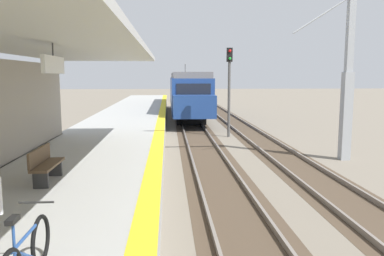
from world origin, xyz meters
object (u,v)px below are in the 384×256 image
at_px(catenary_pylon_far_side, 341,76).
at_px(rail_signal_post, 229,83).
at_px(approaching_train, 187,92).
at_px(platform_bench, 45,164).
at_px(bicycle_beside_commuter, 27,256).

bearing_deg(catenary_pylon_far_side, rail_signal_post, 119.16).
relative_size(approaching_train, platform_bench, 12.25).
height_order(bicycle_beside_commuter, catenary_pylon_far_side, catenary_pylon_far_side).
relative_size(approaching_train, rail_signal_post, 3.77).
bearing_deg(platform_bench, catenary_pylon_far_side, 30.56).
relative_size(approaching_train, catenary_pylon_far_side, 2.61).
height_order(approaching_train, catenary_pylon_far_side, catenary_pylon_far_side).
xyz_separation_m(approaching_train, bicycle_beside_commuter, (-3.55, -29.90, -0.88)).
bearing_deg(approaching_train, rail_signal_post, -81.27).
distance_m(approaching_train, platform_bench, 25.35).
xyz_separation_m(rail_signal_post, platform_bench, (-6.72, -12.76, -1.82)).
height_order(rail_signal_post, platform_bench, rail_signal_post).
xyz_separation_m(bicycle_beside_commuter, platform_bench, (-1.31, 5.03, 0.08)).
xyz_separation_m(approaching_train, rail_signal_post, (1.86, -12.10, 1.02)).
height_order(approaching_train, platform_bench, approaching_train).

